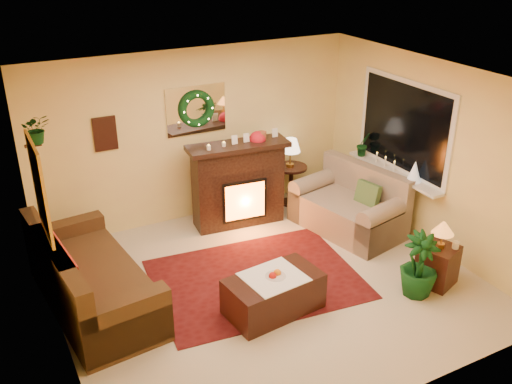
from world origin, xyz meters
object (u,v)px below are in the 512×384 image
loveseat (348,204)px  coffee_table (273,296)px  side_table_round (291,185)px  sofa (93,274)px  end_table_square (437,264)px  fireplace (238,190)px

loveseat → coffee_table: bearing=-159.7°
loveseat → side_table_round: size_ratio=2.45×
sofa → end_table_square: 4.23m
end_table_square → coffee_table: 2.16m
loveseat → fireplace: bearing=132.4°
end_table_square → loveseat: bearing=95.3°
fireplace → loveseat: 1.64m
end_table_square → fireplace: bearing=119.4°
sofa → side_table_round: (3.49, 1.30, -0.10)m
sofa → side_table_round: bearing=14.7°
fireplace → loveseat: size_ratio=0.82×
side_table_round → fireplace: bearing=-169.4°
loveseat → coffee_table: loveseat is taller
sofa → side_table_round: 3.72m
end_table_square → coffee_table: end_table_square is taller
fireplace → loveseat: fireplace is taller
loveseat → end_table_square: (0.16, -1.69, -0.15)m
fireplace → coffee_table: size_ratio=1.20×
sofa → loveseat: bearing=-3.5°
sofa → fireplace: (2.44, 1.10, 0.12)m
side_table_round → coffee_table: (-1.67, -2.39, -0.12)m
sofa → fireplace: bearing=18.5°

